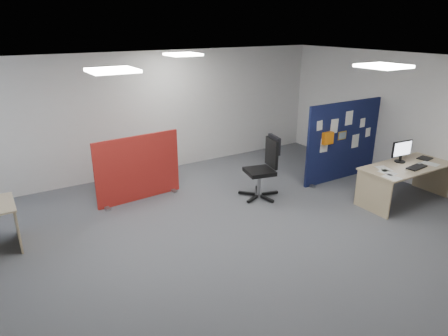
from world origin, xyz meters
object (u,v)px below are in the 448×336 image
red_divider (138,169)px  main_desk (404,173)px  navy_divider (343,141)px  office_chair (266,164)px  monitor_main (402,150)px

red_divider → main_desk: bearing=-36.6°
navy_divider → main_desk: bearing=-85.4°
main_desk → red_divider: red_divider is taller
office_chair → main_desk: bearing=-23.4°
red_divider → office_chair: 2.45m
main_desk → red_divider: (-4.29, 2.70, 0.07)m
navy_divider → office_chair: navy_divider is taller
red_divider → navy_divider: bearing=-21.1°
navy_divider → red_divider: (-4.17, 1.25, -0.23)m
monitor_main → office_chair: office_chair is taller
main_desk → red_divider: 5.06m
main_desk → office_chair: office_chair is taller
office_chair → red_divider: bearing=164.1°
main_desk → monitor_main: bearing=68.5°
office_chair → navy_divider: bearing=10.0°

